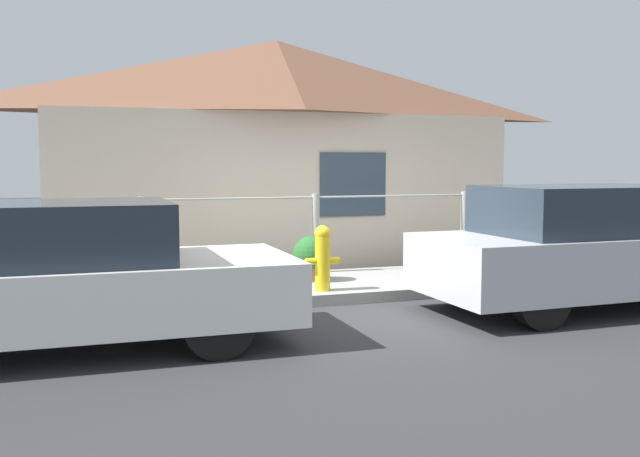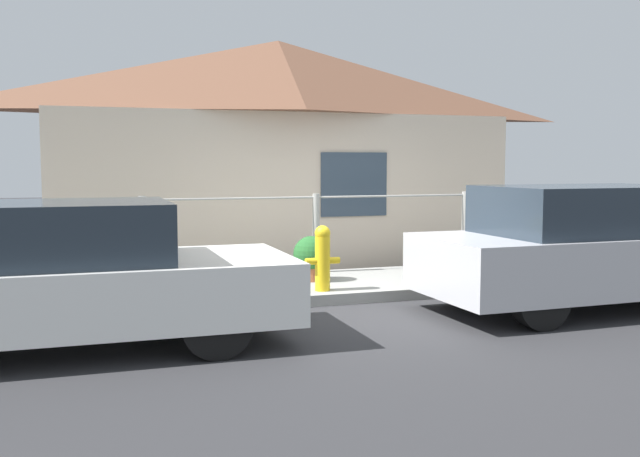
% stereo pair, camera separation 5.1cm
% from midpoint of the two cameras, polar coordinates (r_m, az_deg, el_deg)
% --- Properties ---
extents(ground_plane, '(60.00, 60.00, 0.00)m').
position_cam_midpoint_polar(ground_plane, '(8.63, 3.15, -6.05)').
color(ground_plane, '#2D2D30').
extents(sidewalk, '(24.00, 1.87, 0.14)m').
position_cam_midpoint_polar(sidewalk, '(9.47, 1.01, -4.60)').
color(sidewalk, gray).
rests_on(sidewalk, ground_plane).
extents(house, '(7.72, 2.23, 3.70)m').
position_cam_midpoint_polar(house, '(11.93, -3.43, 11.10)').
color(house, beige).
rests_on(house, ground_plane).
extents(fence, '(4.90, 0.10, 1.12)m').
position_cam_midpoint_polar(fence, '(10.12, -0.51, -0.04)').
color(fence, '#999993').
rests_on(fence, sidewalk).
extents(car_left, '(4.29, 1.73, 1.34)m').
position_cam_midpoint_polar(car_left, '(6.83, -21.03, -3.64)').
color(car_left, white).
rests_on(car_left, ground_plane).
extents(car_right, '(4.19, 1.73, 1.43)m').
position_cam_midpoint_polar(car_right, '(8.86, 20.82, -1.43)').
color(car_right, '#B7B7BC').
rests_on(car_right, ground_plane).
extents(fire_hydrant, '(0.43, 0.19, 0.80)m').
position_cam_midpoint_polar(fire_hydrant, '(8.67, 0.03, -2.26)').
color(fire_hydrant, yellow).
rests_on(fire_hydrant, sidewalk).
extents(potted_plant_near_hydrant, '(0.48, 0.48, 0.59)m').
position_cam_midpoint_polar(potted_plant_near_hydrant, '(9.42, -0.89, -2.27)').
color(potted_plant_near_hydrant, '#9E5638').
rests_on(potted_plant_near_hydrant, sidewalk).
extents(potted_plant_by_fence, '(0.34, 0.34, 0.51)m').
position_cam_midpoint_polar(potted_plant_by_fence, '(9.19, -16.31, -2.81)').
color(potted_plant_by_fence, brown).
rests_on(potted_plant_by_fence, sidewalk).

